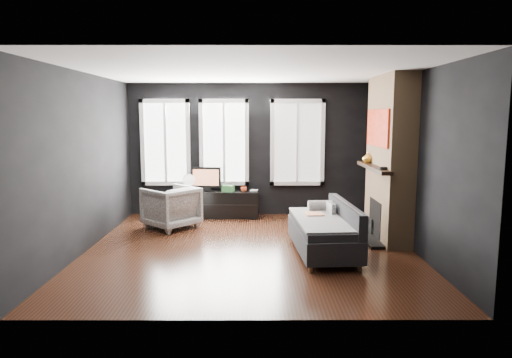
{
  "coord_description": "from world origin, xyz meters",
  "views": [
    {
      "loc": [
        0.09,
        -6.87,
        2.06
      ],
      "look_at": [
        0.1,
        0.3,
        1.05
      ],
      "focal_mm": 32.0,
      "sensor_mm": 36.0,
      "label": 1
    }
  ],
  "objects_px": {
    "sofa": "(323,228)",
    "mantel_vase": "(368,158)",
    "armchair": "(171,205)",
    "media_console": "(220,204)",
    "mug": "(244,189)",
    "book": "(250,186)",
    "monitor": "(206,177)"
  },
  "relations": [
    {
      "from": "armchair",
      "to": "media_console",
      "type": "relative_size",
      "value": 0.54
    },
    {
      "from": "armchair",
      "to": "sofa",
      "type": "bearing_deg",
      "value": 101.35
    },
    {
      "from": "book",
      "to": "mug",
      "type": "bearing_deg",
      "value": -137.26
    },
    {
      "from": "media_console",
      "to": "mantel_vase",
      "type": "height_order",
      "value": "mantel_vase"
    },
    {
      "from": "armchair",
      "to": "book",
      "type": "height_order",
      "value": "armchair"
    },
    {
      "from": "monitor",
      "to": "mug",
      "type": "bearing_deg",
      "value": -4.25
    },
    {
      "from": "sofa",
      "to": "mug",
      "type": "distance_m",
      "value": 2.71
    },
    {
      "from": "sofa",
      "to": "media_console",
      "type": "distance_m",
      "value": 3.03
    },
    {
      "from": "mantel_vase",
      "to": "sofa",
      "type": "bearing_deg",
      "value": -126.21
    },
    {
      "from": "monitor",
      "to": "book",
      "type": "xyz_separation_m",
      "value": [
        0.9,
        -0.01,
        -0.17
      ]
    },
    {
      "from": "monitor",
      "to": "mantel_vase",
      "type": "relative_size",
      "value": 3.17
    },
    {
      "from": "armchair",
      "to": "book",
      "type": "distance_m",
      "value": 1.74
    },
    {
      "from": "sofa",
      "to": "mug",
      "type": "relative_size",
      "value": 14.78
    },
    {
      "from": "media_console",
      "to": "mantel_vase",
      "type": "distance_m",
      "value": 3.11
    },
    {
      "from": "media_console",
      "to": "armchair",
      "type": "bearing_deg",
      "value": -130.81
    },
    {
      "from": "sofa",
      "to": "mantel_vase",
      "type": "distance_m",
      "value": 1.86
    },
    {
      "from": "sofa",
      "to": "monitor",
      "type": "relative_size",
      "value": 2.93
    },
    {
      "from": "book",
      "to": "armchair",
      "type": "bearing_deg",
      "value": -147.03
    },
    {
      "from": "media_console",
      "to": "book",
      "type": "bearing_deg",
      "value": 5.04
    },
    {
      "from": "armchair",
      "to": "media_console",
      "type": "height_order",
      "value": "armchair"
    },
    {
      "from": "mantel_vase",
      "to": "media_console",
      "type": "bearing_deg",
      "value": 155.99
    },
    {
      "from": "mug",
      "to": "book",
      "type": "distance_m",
      "value": 0.19
    },
    {
      "from": "media_console",
      "to": "mantel_vase",
      "type": "relative_size",
      "value": 8.09
    },
    {
      "from": "monitor",
      "to": "mug",
      "type": "distance_m",
      "value": 0.81
    },
    {
      "from": "book",
      "to": "mantel_vase",
      "type": "bearing_deg",
      "value": -30.71
    },
    {
      "from": "sofa",
      "to": "armchair",
      "type": "height_order",
      "value": "armchair"
    },
    {
      "from": "mug",
      "to": "mantel_vase",
      "type": "xyz_separation_m",
      "value": [
        2.19,
        -1.1,
        0.73
      ]
    },
    {
      "from": "media_console",
      "to": "mug",
      "type": "height_order",
      "value": "mug"
    },
    {
      "from": "armchair",
      "to": "mantel_vase",
      "type": "height_order",
      "value": "mantel_vase"
    },
    {
      "from": "sofa",
      "to": "mantel_vase",
      "type": "height_order",
      "value": "mantel_vase"
    },
    {
      "from": "monitor",
      "to": "mantel_vase",
      "type": "xyz_separation_m",
      "value": [
        2.96,
        -1.23,
        0.51
      ]
    },
    {
      "from": "media_console",
      "to": "book",
      "type": "distance_m",
      "value": 0.71
    }
  ]
}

